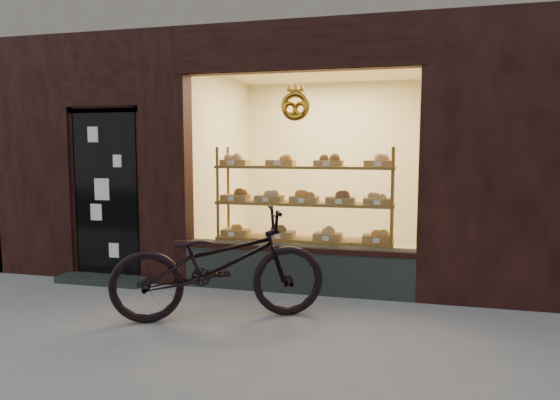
# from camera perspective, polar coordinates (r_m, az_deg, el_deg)

# --- Properties ---
(ground) EXTENTS (90.00, 90.00, 0.00)m
(ground) POSITION_cam_1_polar(r_m,az_deg,el_deg) (4.22, -10.84, -17.67)
(ground) COLOR slate
(display_shelf) EXTENTS (2.20, 0.45, 1.70)m
(display_shelf) POSITION_cam_1_polar(r_m,az_deg,el_deg) (6.22, 2.77, -1.60)
(display_shelf) COLOR brown
(display_shelf) RESTS_ON ground
(bicycle) EXTENTS (2.21, 1.51, 1.10)m
(bicycle) POSITION_cam_1_polar(r_m,az_deg,el_deg) (4.97, -7.04, -7.28)
(bicycle) COLOR black
(bicycle) RESTS_ON ground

